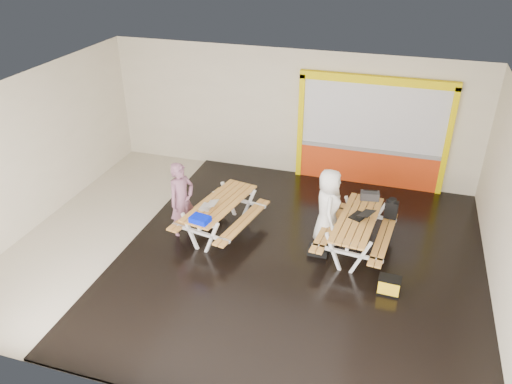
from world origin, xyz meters
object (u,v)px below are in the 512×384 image
(picnic_table_left, at_px, (220,210))
(dark_case, at_px, (318,250))
(picnic_table_right, at_px, (356,226))
(laptop_right, at_px, (361,215))
(person_right, at_px, (328,207))
(backpack, at_px, (391,208))
(blue_pouch, at_px, (200,219))
(laptop_left, at_px, (208,206))
(fluke_bag, at_px, (389,286))
(person_left, at_px, (182,201))
(toolbox, at_px, (370,196))

(picnic_table_left, height_order, dark_case, picnic_table_left)
(picnic_table_right, bearing_deg, laptop_right, 39.75)
(person_right, bearing_deg, backpack, -78.86)
(backpack, bearing_deg, laptop_right, -130.26)
(laptop_right, bearing_deg, dark_case, -152.08)
(person_right, bearing_deg, laptop_right, -112.47)
(picnic_table_right, distance_m, blue_pouch, 3.31)
(picnic_table_right, height_order, laptop_left, laptop_left)
(picnic_table_right, relative_size, dark_case, 5.34)
(picnic_table_left, distance_m, laptop_right, 3.10)
(fluke_bag, bearing_deg, person_right, 135.57)
(backpack, bearing_deg, person_right, -157.07)
(picnic_table_left, xyz_separation_m, laptop_left, (-0.16, -0.31, 0.25))
(picnic_table_left, xyz_separation_m, person_right, (2.35, 0.40, 0.24))
(person_left, xyz_separation_m, fluke_bag, (4.62, -0.78, -0.67))
(backpack, bearing_deg, blue_pouch, -154.02)
(laptop_left, distance_m, toolbox, 3.61)
(blue_pouch, bearing_deg, dark_case, 16.83)
(person_right, relative_size, backpack, 3.81)
(fluke_bag, bearing_deg, laptop_right, 119.65)
(laptop_left, distance_m, backpack, 4.03)
(person_left, relative_size, dark_case, 4.29)
(blue_pouch, bearing_deg, fluke_bag, -2.35)
(fluke_bag, bearing_deg, blue_pouch, 177.65)
(laptop_right, distance_m, toolbox, 0.85)
(picnic_table_right, height_order, toolbox, toolbox)
(person_left, bearing_deg, toolbox, -45.31)
(picnic_table_right, bearing_deg, picnic_table_left, -176.19)
(laptop_left, bearing_deg, person_right, 15.65)
(picnic_table_left, relative_size, person_left, 1.30)
(person_left, bearing_deg, dark_case, -62.38)
(person_left, height_order, backpack, person_left)
(toolbox, bearing_deg, dark_case, -124.89)
(backpack, xyz_separation_m, fluke_bag, (0.16, -2.00, -0.55))
(blue_pouch, bearing_deg, person_left, 138.31)
(laptop_left, xyz_separation_m, laptop_right, (3.24, 0.57, 0.01))
(picnic_table_left, height_order, person_right, person_right)
(toolbox, bearing_deg, laptop_right, -95.83)
(person_right, relative_size, laptop_right, 3.17)
(person_left, distance_m, laptop_right, 3.92)
(fluke_bag, bearing_deg, person_left, 170.40)
(picnic_table_left, bearing_deg, fluke_bag, -15.31)
(picnic_table_right, xyz_separation_m, toolbox, (0.16, 0.90, 0.29))
(laptop_right, bearing_deg, picnic_table_right, -140.25)
(toolbox, bearing_deg, backpack, -16.28)
(picnic_table_right, xyz_separation_m, fluke_bag, (0.81, -1.25, -0.42))
(person_right, xyz_separation_m, toolbox, (0.81, 0.70, 0.05))
(picnic_table_right, xyz_separation_m, person_left, (-3.81, -0.46, 0.24))
(picnic_table_left, distance_m, dark_case, 2.35)
(laptop_left, xyz_separation_m, dark_case, (2.44, 0.14, -0.77))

